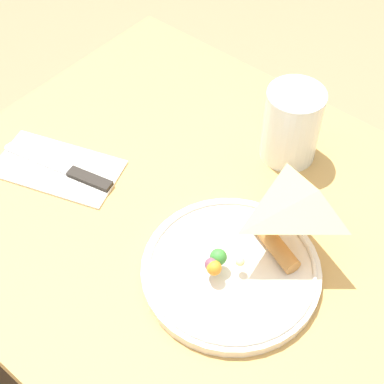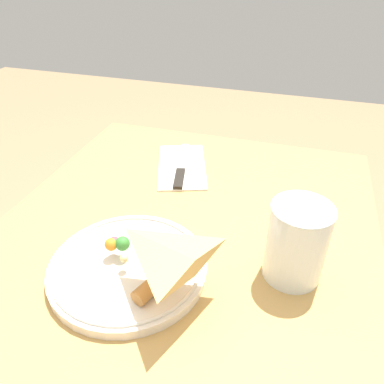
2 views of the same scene
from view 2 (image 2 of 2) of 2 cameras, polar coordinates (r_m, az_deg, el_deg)
name	(u,v)px [view 2 (image 2 of 2)]	position (r m, az deg, el deg)	size (l,w,h in m)	color
dining_table	(166,324)	(0.70, -3.99, -19.44)	(0.99, 0.67, 0.74)	tan
plate_pizza	(129,266)	(0.60, -9.54, -10.99)	(0.25, 0.25, 0.05)	silver
milk_glass	(296,244)	(0.58, 15.59, -7.66)	(0.09, 0.09, 0.13)	white
napkin_folded	(182,166)	(0.85, -1.56, 3.95)	(0.22, 0.16, 0.00)	white
butter_knife	(181,167)	(0.84, -1.63, 3.88)	(0.20, 0.06, 0.01)	black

